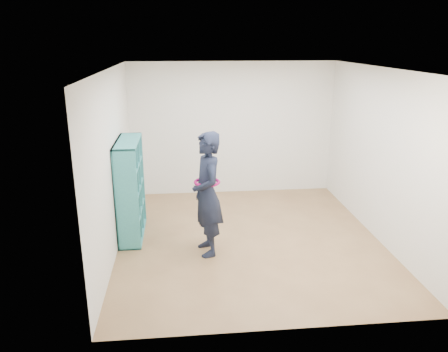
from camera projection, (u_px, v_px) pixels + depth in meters
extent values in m
plane|color=brown|center=(249.00, 239.00, 6.84)|extent=(4.50, 4.50, 0.00)
plane|color=white|center=(252.00, 69.00, 6.06)|extent=(4.50, 4.50, 0.00)
cube|color=silver|center=(113.00, 163.00, 6.26)|extent=(0.02, 4.50, 2.60)
cube|color=silver|center=(380.00, 155.00, 6.64)|extent=(0.02, 4.50, 2.60)
cube|color=silver|center=(232.00, 129.00, 8.59)|extent=(4.00, 0.02, 2.60)
cube|color=silver|center=(287.00, 218.00, 4.31)|extent=(4.00, 0.02, 2.60)
cube|color=teal|center=(126.00, 202.00, 6.24)|extent=(0.34, 0.02, 1.54)
cube|color=teal|center=(134.00, 178.00, 7.32)|extent=(0.34, 0.02, 1.54)
cube|color=teal|center=(133.00, 233.00, 7.01)|extent=(0.34, 1.15, 0.02)
cube|color=teal|center=(127.00, 141.00, 6.55)|extent=(0.34, 1.15, 0.02)
cube|color=teal|center=(120.00, 189.00, 6.77)|extent=(0.02, 1.15, 1.54)
cube|color=teal|center=(129.00, 193.00, 6.61)|extent=(0.31, 0.02, 1.49)
cube|color=teal|center=(132.00, 185.00, 6.96)|extent=(0.31, 0.02, 1.49)
cube|color=teal|center=(132.00, 211.00, 6.89)|extent=(0.31, 1.11, 0.02)
cube|color=teal|center=(130.00, 189.00, 6.78)|extent=(0.31, 1.11, 0.02)
cube|color=teal|center=(129.00, 166.00, 6.67)|extent=(0.31, 1.11, 0.02)
cube|color=beige|center=(132.00, 240.00, 6.63)|extent=(0.21, 0.13, 0.08)
cube|color=black|center=(131.00, 213.00, 6.45)|extent=(0.17, 0.15, 0.24)
cube|color=maroon|center=(129.00, 190.00, 6.34)|extent=(0.17, 0.15, 0.23)
cube|color=silver|center=(127.00, 170.00, 6.30)|extent=(0.21, 0.13, 0.05)
cube|color=navy|center=(134.00, 226.00, 6.91)|extent=(0.17, 0.15, 0.25)
cube|color=brown|center=(133.00, 203.00, 6.80)|extent=(0.17, 0.15, 0.28)
cube|color=#BFB28C|center=(131.00, 187.00, 6.76)|extent=(0.21, 0.13, 0.05)
cube|color=#26594C|center=(130.00, 157.00, 6.57)|extent=(0.17, 0.15, 0.28)
cube|color=beige|center=(136.00, 216.00, 7.26)|extent=(0.17, 0.15, 0.28)
cube|color=black|center=(135.00, 200.00, 7.22)|extent=(0.21, 0.13, 0.08)
cube|color=maroon|center=(134.00, 175.00, 7.04)|extent=(0.17, 0.15, 0.25)
cube|color=silver|center=(132.00, 152.00, 6.93)|extent=(0.17, 0.15, 0.24)
imported|color=black|center=(207.00, 194.00, 6.16)|extent=(0.55, 0.73, 1.80)
torus|color=#970B58|center=(207.00, 182.00, 6.11)|extent=(0.44, 0.44, 0.04)
cube|color=silver|center=(196.00, 185.00, 6.16)|extent=(0.04, 0.11, 0.13)
cube|color=black|center=(196.00, 185.00, 6.16)|extent=(0.04, 0.10, 0.13)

